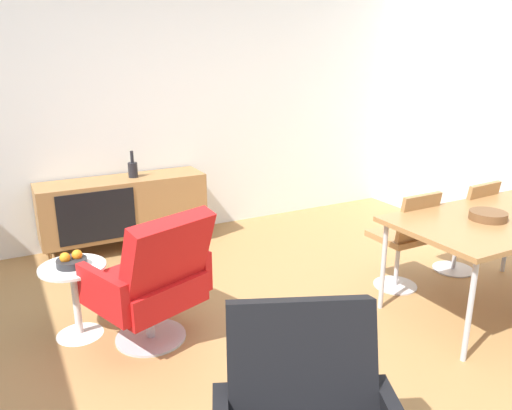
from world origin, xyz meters
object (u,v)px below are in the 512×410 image
wooden_bowl_on_table (488,216)px  vase_cobalt (133,169)px  lounge_chair_red (153,279)px  fruit_bowl (72,261)px  dining_chair_back_left (405,236)px  dining_table (499,223)px  side_table_round (75,293)px  sideboard (124,206)px  dining_chair_back_right (465,223)px

wooden_bowl_on_table → vase_cobalt: bearing=126.5°
vase_cobalt → lounge_chair_red: (-0.37, -1.82, -0.34)m
vase_cobalt → fruit_bowl: 1.70m
dining_chair_back_left → lounge_chair_red: 2.05m
dining_table → side_table_round: (-2.84, 1.09, -0.38)m
sideboard → fruit_bowl: sideboard is taller
dining_chair_back_right → dining_chair_back_left: bearing=-180.0°
fruit_bowl → dining_chair_back_left: bearing=-12.0°
wooden_bowl_on_table → lounge_chair_red: (-2.26, 0.74, -0.30)m
sideboard → dining_chair_back_left: size_ratio=1.87×
lounge_chair_red → vase_cobalt: bearing=78.6°
wooden_bowl_on_table → dining_chair_back_left: 0.67m
dining_table → fruit_bowl: dining_table is taller
sideboard → dining_table: 3.35m
wooden_bowl_on_table → dining_chair_back_right: dining_chair_back_right is taller
dining_chair_back_right → fruit_bowl: bearing=170.6°
dining_table → lounge_chair_red: bearing=162.7°
sideboard → dining_table: size_ratio=1.00×
fruit_bowl → lounge_chair_red: bearing=-37.6°
wooden_bowl_on_table → dining_chair_back_left: dining_chair_back_left is taller
side_table_round → wooden_bowl_on_table: bearing=-21.8°
wooden_bowl_on_table → lounge_chair_red: lounge_chair_red is taller
sideboard → lounge_chair_red: size_ratio=1.69×
dining_chair_back_left → lounge_chair_red: bearing=174.9°
dining_chair_back_right → dining_chair_back_left: (-0.70, -0.00, 0.00)m
vase_cobalt → wooden_bowl_on_table: vase_cobalt is taller
fruit_bowl → side_table_round: bearing=99.9°
wooden_bowl_on_table → side_table_round: size_ratio=0.50×
sideboard → wooden_bowl_on_table: bearing=-51.8°
lounge_chair_red → fruit_bowl: lounge_chair_red is taller
side_table_round → fruit_bowl: (0.00, -0.00, 0.23)m
vase_cobalt → dining_chair_back_right: bearing=-40.2°
side_table_round → dining_chair_back_left: bearing=-12.0°
sideboard → dining_chair_back_left: 2.68m
dining_chair_back_right → lounge_chair_red: 2.75m
sideboard → vase_cobalt: bearing=0.9°
wooden_bowl_on_table → lounge_chair_red: bearing=161.9°
wooden_bowl_on_table → side_table_round: (-2.71, 1.08, -0.45)m
sideboard → fruit_bowl: bearing=-115.3°
sideboard → wooden_bowl_on_table: 3.27m
lounge_chair_red → fruit_bowl: size_ratio=4.73×
dining_chair_back_left → fruit_bowl: dining_chair_back_left is taller
vase_cobalt → dining_table: 3.26m
vase_cobalt → fruit_bowl: bearing=-118.9°
wooden_bowl_on_table → side_table_round: wooden_bowl_on_table is taller
lounge_chair_red → side_table_round: size_ratio=1.82×
dining_chair_back_right → dining_chair_back_left: same height
lounge_chair_red → fruit_bowl: 0.57m
vase_cobalt → dining_chair_back_left: vase_cobalt is taller
vase_cobalt → lounge_chair_red: vase_cobalt is taller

